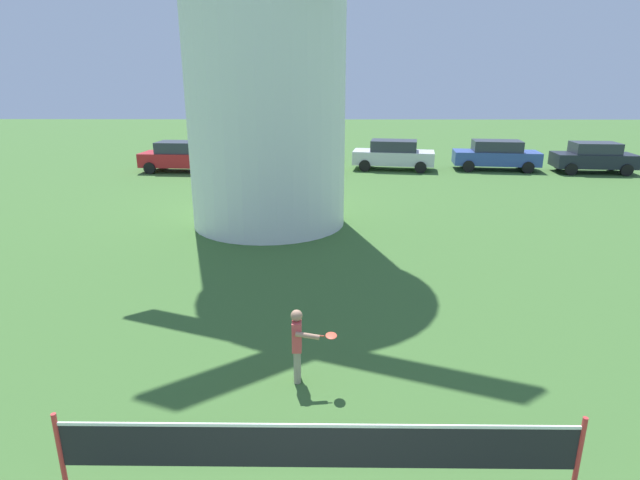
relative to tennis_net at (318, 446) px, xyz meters
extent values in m
cylinder|color=white|center=(-1.82, 11.91, 5.15)|extent=(5.02, 5.02, 11.67)
cylinder|color=red|center=(-2.98, 0.00, -0.14)|extent=(0.06, 0.06, 1.10)
cylinder|color=red|center=(2.98, 0.00, -0.14)|extent=(0.06, 0.06, 1.10)
cube|color=black|center=(0.00, 0.00, -0.01)|extent=(5.92, 0.01, 0.55)
cube|color=white|center=(0.00, 0.00, 0.28)|extent=(5.92, 0.02, 0.04)
cylinder|color=#9E937F|center=(-0.37, 2.48, -0.41)|extent=(0.11, 0.11, 0.57)
cylinder|color=#9E937F|center=(-0.37, 2.34, -0.41)|extent=(0.11, 0.11, 0.57)
cube|color=#DB4C4C|center=(-0.37, 2.41, 0.13)|extent=(0.16, 0.28, 0.50)
sphere|color=tan|center=(-0.37, 2.41, 0.47)|extent=(0.19, 0.19, 0.19)
cylinder|color=tan|center=(-0.38, 2.59, 0.11)|extent=(0.08, 0.08, 0.38)
cylinder|color=tan|center=(-0.20, 2.25, 0.20)|extent=(0.39, 0.09, 0.14)
cylinder|color=#D84C33|center=(-0.05, 2.26, 0.20)|extent=(0.22, 0.03, 0.04)
ellipsoid|color=#D84C33|center=(0.17, 2.26, 0.20)|extent=(0.18, 0.24, 0.03)
cube|color=red|center=(-7.51, 21.85, -0.04)|extent=(4.15, 1.99, 0.70)
cube|color=#2D333D|center=(-7.51, 21.85, 0.59)|extent=(2.36, 1.66, 0.56)
cylinder|color=black|center=(-6.08, 22.59, -0.39)|extent=(0.61, 0.22, 0.60)
cylinder|color=black|center=(-6.21, 20.90, -0.39)|extent=(0.61, 0.22, 0.60)
cylinder|color=black|center=(-8.82, 22.79, -0.39)|extent=(0.61, 0.22, 0.60)
cylinder|color=black|center=(-8.94, 21.10, -0.39)|extent=(0.61, 0.22, 0.60)
cube|color=#999919|center=(-1.73, 21.92, -0.04)|extent=(4.50, 2.53, 0.70)
cube|color=#2D333D|center=(-1.73, 21.92, 0.59)|extent=(2.63, 1.95, 0.56)
cylinder|color=black|center=(-0.14, 22.46, -0.39)|extent=(0.62, 0.30, 0.60)
cylinder|color=black|center=(-0.49, 20.80, -0.39)|extent=(0.62, 0.30, 0.60)
cylinder|color=black|center=(-2.97, 23.05, -0.39)|extent=(0.62, 0.30, 0.60)
cylinder|color=black|center=(-3.32, 21.38, -0.39)|extent=(0.62, 0.30, 0.60)
cube|color=silver|center=(3.69, 22.59, -0.04)|extent=(4.48, 2.40, 0.70)
cube|color=#2D333D|center=(3.69, 22.59, 0.59)|extent=(2.60, 1.88, 0.56)
cylinder|color=black|center=(5.26, 23.18, -0.39)|extent=(0.62, 0.28, 0.60)
cylinder|color=black|center=(4.97, 21.51, -0.39)|extent=(0.62, 0.28, 0.60)
cylinder|color=black|center=(2.41, 23.68, -0.39)|extent=(0.62, 0.28, 0.60)
cylinder|color=black|center=(2.12, 22.00, -0.39)|extent=(0.62, 0.28, 0.60)
cube|color=#334C99|center=(9.13, 22.54, -0.04)|extent=(4.57, 2.23, 0.70)
cube|color=#2D333D|center=(9.13, 22.54, 0.59)|extent=(2.62, 1.79, 0.56)
cylinder|color=black|center=(10.71, 23.19, -0.39)|extent=(0.62, 0.25, 0.60)
cylinder|color=black|center=(10.50, 21.51, -0.39)|extent=(0.62, 0.25, 0.60)
cylinder|color=black|center=(7.75, 23.57, -0.39)|extent=(0.62, 0.25, 0.60)
cylinder|color=black|center=(7.54, 21.88, -0.39)|extent=(0.62, 0.25, 0.60)
cube|color=#1E232D|center=(13.89, 21.74, -0.04)|extent=(4.07, 2.04, 0.70)
cube|color=#2D333D|center=(13.89, 21.74, 0.59)|extent=(2.32, 1.68, 0.56)
cylinder|color=black|center=(15.30, 22.47, -0.39)|extent=(0.61, 0.23, 0.60)
cylinder|color=black|center=(15.15, 20.78, -0.39)|extent=(0.61, 0.23, 0.60)
cylinder|color=black|center=(12.64, 22.71, -0.39)|extent=(0.61, 0.23, 0.60)
cylinder|color=black|center=(12.49, 21.01, -0.39)|extent=(0.61, 0.23, 0.60)
camera|label=1|loc=(0.08, -4.86, 4.02)|focal=28.75mm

